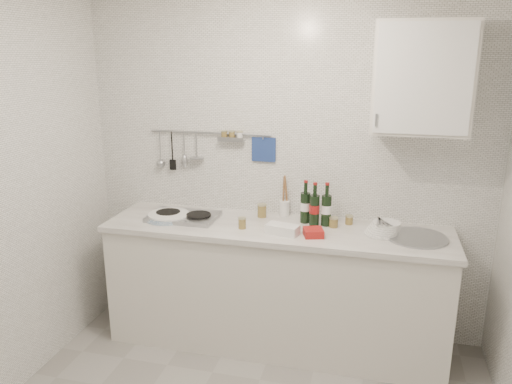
# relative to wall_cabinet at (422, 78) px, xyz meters

# --- Properties ---
(back_wall) EXTENTS (3.00, 0.02, 2.50)m
(back_wall) POSITION_rel_wall_cabinet_xyz_m (-0.90, 0.18, -0.70)
(back_wall) COLOR silver
(back_wall) RESTS_ON floor
(counter) EXTENTS (2.44, 0.64, 0.96)m
(counter) POSITION_rel_wall_cabinet_xyz_m (-0.89, -0.12, -1.52)
(counter) COLOR silver
(counter) RESTS_ON floor
(wall_rail) EXTENTS (0.98, 0.09, 0.34)m
(wall_rail) POSITION_rel_wall_cabinet_xyz_m (-1.50, 0.15, -0.52)
(wall_rail) COLOR #93969B
(wall_rail) RESTS_ON back_wall
(wall_cabinet) EXTENTS (0.60, 0.38, 0.70)m
(wall_cabinet) POSITION_rel_wall_cabinet_xyz_m (0.00, 0.00, 0.00)
(wall_cabinet) COLOR silver
(wall_cabinet) RESTS_ON back_wall
(plate_stack_hob) EXTENTS (0.32, 0.32, 0.04)m
(plate_stack_hob) POSITION_rel_wall_cabinet_xyz_m (-1.71, -0.15, -1.01)
(plate_stack_hob) COLOR teal
(plate_stack_hob) RESTS_ON counter
(plate_stack_sink) EXTENTS (0.24, 0.23, 0.09)m
(plate_stack_sink) POSITION_rel_wall_cabinet_xyz_m (-0.17, -0.09, -0.99)
(plate_stack_sink) COLOR white
(plate_stack_sink) RESTS_ON counter
(wine_bottles) EXTENTS (0.23, 0.12, 0.31)m
(wine_bottles) POSITION_rel_wall_cabinet_xyz_m (-0.64, -0.01, -0.87)
(wine_bottles) COLOR black
(wine_bottles) RESTS_ON counter
(butter_dish) EXTENTS (0.24, 0.15, 0.07)m
(butter_dish) POSITION_rel_wall_cabinet_xyz_m (-0.83, -0.25, -1.00)
(butter_dish) COLOR white
(butter_dish) RESTS_ON counter
(strawberry_punnet) EXTENTS (0.16, 0.16, 0.05)m
(strawberry_punnet) POSITION_rel_wall_cabinet_xyz_m (-0.62, -0.25, -1.00)
(strawberry_punnet) COLOR red
(strawberry_punnet) RESTS_ON counter
(utensil_crock) EXTENTS (0.08, 0.08, 0.31)m
(utensil_crock) POSITION_rel_wall_cabinet_xyz_m (-0.89, 0.13, -0.96)
(utensil_crock) COLOR white
(utensil_crock) RESTS_ON counter
(jar_a) EXTENTS (0.07, 0.07, 0.10)m
(jar_a) POSITION_rel_wall_cabinet_xyz_m (-1.05, 0.06, -0.98)
(jar_a) COLOR olive
(jar_a) RESTS_ON counter
(jar_b) EXTENTS (0.06, 0.06, 0.07)m
(jar_b) POSITION_rel_wall_cabinet_xyz_m (-0.41, 0.06, -1.00)
(jar_b) COLOR olive
(jar_b) RESTS_ON counter
(jar_c) EXTENTS (0.06, 0.06, 0.07)m
(jar_c) POSITION_rel_wall_cabinet_xyz_m (-0.51, -0.03, -0.99)
(jar_c) COLOR olive
(jar_c) RESTS_ON counter
(jar_d) EXTENTS (0.06, 0.06, 0.08)m
(jar_d) POSITION_rel_wall_cabinet_xyz_m (-1.12, -0.22, -0.99)
(jar_d) COLOR olive
(jar_d) RESTS_ON counter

